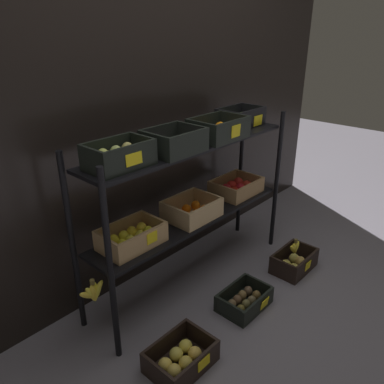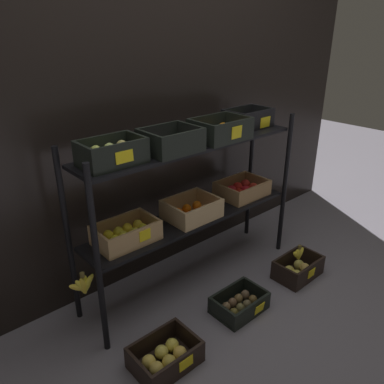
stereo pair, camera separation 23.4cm
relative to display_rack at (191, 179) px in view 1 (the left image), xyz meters
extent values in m
plane|color=slate|center=(0.02, 0.00, -0.74)|extent=(10.00, 10.00, 0.00)
cube|color=black|center=(0.02, 0.37, 0.25)|extent=(3.90, 0.12, 1.98)
cylinder|color=black|center=(-0.73, -0.16, -0.21)|extent=(0.03, 0.03, 1.05)
cylinder|color=black|center=(0.77, -0.16, -0.21)|extent=(0.03, 0.03, 1.05)
cylinder|color=black|center=(-0.73, 0.17, -0.21)|extent=(0.03, 0.03, 1.05)
cylinder|color=black|center=(0.77, 0.17, -0.21)|extent=(0.03, 0.03, 1.05)
cube|color=black|center=(0.02, 0.00, -0.27)|extent=(1.47, 0.29, 0.02)
cube|color=black|center=(0.02, 0.00, 0.21)|extent=(1.47, 0.29, 0.02)
cube|color=tan|center=(-0.46, 0.02, -0.26)|extent=(0.35, 0.22, 0.01)
cube|color=tan|center=(-0.46, -0.09, -0.20)|extent=(0.35, 0.02, 0.11)
cube|color=tan|center=(-0.46, 0.12, -0.20)|extent=(0.35, 0.02, 0.11)
cube|color=tan|center=(-0.63, 0.02, -0.20)|extent=(0.02, 0.19, 0.11)
cube|color=tan|center=(-0.30, 0.02, -0.20)|extent=(0.02, 0.19, 0.11)
ellipsoid|color=yellow|center=(-0.55, -0.02, -0.21)|extent=(0.06, 0.06, 0.08)
ellipsoid|color=yellow|center=(-0.50, -0.01, -0.21)|extent=(0.06, 0.06, 0.08)
ellipsoid|color=yellow|center=(-0.43, -0.02, -0.21)|extent=(0.06, 0.06, 0.08)
ellipsoid|color=yellow|center=(-0.37, -0.01, -0.21)|extent=(0.06, 0.06, 0.08)
ellipsoid|color=yellow|center=(-0.56, 0.05, -0.21)|extent=(0.06, 0.06, 0.08)
ellipsoid|color=yellow|center=(-0.49, 0.05, -0.21)|extent=(0.06, 0.06, 0.08)
ellipsoid|color=yellow|center=(-0.43, 0.05, -0.21)|extent=(0.06, 0.06, 0.08)
ellipsoid|color=yellow|center=(-0.37, 0.05, -0.21)|extent=(0.06, 0.06, 0.08)
cube|color=yellow|center=(-0.41, -0.10, -0.19)|extent=(0.07, 0.01, 0.06)
cube|color=tan|center=(0.01, 0.00, -0.26)|extent=(0.32, 0.26, 0.01)
cube|color=tan|center=(0.01, -0.12, -0.20)|extent=(0.32, 0.02, 0.11)
cube|color=tan|center=(0.01, 0.12, -0.20)|extent=(0.32, 0.02, 0.11)
cube|color=tan|center=(-0.15, 0.00, -0.20)|extent=(0.02, 0.23, 0.11)
cube|color=tan|center=(0.16, 0.00, -0.20)|extent=(0.02, 0.23, 0.11)
sphere|color=orange|center=(-0.07, -0.04, -0.22)|extent=(0.06, 0.06, 0.06)
sphere|color=orange|center=(0.01, -0.05, -0.22)|extent=(0.06, 0.06, 0.06)
sphere|color=orange|center=(0.08, -0.05, -0.22)|extent=(0.06, 0.06, 0.06)
sphere|color=orange|center=(-0.07, 0.04, -0.22)|extent=(0.06, 0.06, 0.06)
sphere|color=orange|center=(0.00, 0.04, -0.22)|extent=(0.06, 0.06, 0.06)
sphere|color=orange|center=(0.09, 0.04, -0.22)|extent=(0.06, 0.06, 0.06)
cube|color=#A87F51|center=(0.50, 0.01, -0.26)|extent=(0.34, 0.26, 0.01)
cube|color=#A87F51|center=(0.50, -0.11, -0.20)|extent=(0.34, 0.02, 0.10)
cube|color=#A87F51|center=(0.50, 0.14, -0.20)|extent=(0.34, 0.02, 0.10)
cube|color=#A87F51|center=(0.34, 0.01, -0.20)|extent=(0.02, 0.22, 0.10)
cube|color=#A87F51|center=(0.66, 0.01, -0.20)|extent=(0.02, 0.22, 0.10)
sphere|color=red|center=(0.42, -0.02, -0.22)|extent=(0.07, 0.07, 0.07)
sphere|color=red|center=(0.50, -0.02, -0.22)|extent=(0.07, 0.07, 0.07)
sphere|color=red|center=(0.58, -0.02, -0.22)|extent=(0.07, 0.07, 0.07)
sphere|color=red|center=(0.42, 0.05, -0.22)|extent=(0.07, 0.07, 0.07)
sphere|color=red|center=(0.50, 0.06, -0.22)|extent=(0.07, 0.07, 0.07)
sphere|color=red|center=(0.58, 0.06, -0.22)|extent=(0.07, 0.07, 0.07)
cube|color=black|center=(-0.52, -0.01, 0.22)|extent=(0.32, 0.20, 0.01)
cube|color=black|center=(-0.52, -0.10, 0.29)|extent=(0.32, 0.02, 0.12)
cube|color=black|center=(-0.52, 0.08, 0.29)|extent=(0.32, 0.02, 0.12)
cube|color=black|center=(-0.67, -0.01, 0.29)|extent=(0.02, 0.17, 0.12)
cube|color=black|center=(-0.37, -0.01, 0.29)|extent=(0.02, 0.17, 0.12)
ellipsoid|color=#B4C154|center=(-0.59, -0.03, 0.27)|extent=(0.07, 0.07, 0.09)
ellipsoid|color=#B2BD51|center=(-0.52, -0.03, 0.27)|extent=(0.07, 0.07, 0.09)
ellipsoid|color=tan|center=(-0.45, -0.04, 0.27)|extent=(0.07, 0.07, 0.09)
ellipsoid|color=#B1BE50|center=(-0.59, 0.02, 0.27)|extent=(0.07, 0.07, 0.09)
ellipsoid|color=#A7B860|center=(-0.52, 0.01, 0.27)|extent=(0.07, 0.07, 0.09)
ellipsoid|color=tan|center=(-0.45, 0.02, 0.27)|extent=(0.07, 0.07, 0.09)
cube|color=yellow|center=(-0.51, -0.11, 0.28)|extent=(0.10, 0.01, 0.06)
cube|color=black|center=(-0.17, -0.04, 0.22)|extent=(0.30, 0.24, 0.01)
cube|color=black|center=(-0.17, -0.15, 0.29)|extent=(0.30, 0.02, 0.12)
cube|color=black|center=(-0.17, 0.08, 0.29)|extent=(0.30, 0.02, 0.12)
cube|color=black|center=(-0.32, -0.04, 0.29)|extent=(0.02, 0.21, 0.12)
cube|color=black|center=(-0.03, -0.04, 0.29)|extent=(0.02, 0.21, 0.12)
sphere|color=#652850|center=(-0.26, -0.09, 0.25)|extent=(0.05, 0.05, 0.05)
sphere|color=#642F5C|center=(-0.20, -0.09, 0.25)|extent=(0.05, 0.05, 0.05)
sphere|color=#552D54|center=(-0.14, -0.09, 0.25)|extent=(0.05, 0.05, 0.05)
sphere|color=#652159|center=(-0.09, -0.09, 0.25)|extent=(0.05, 0.05, 0.05)
sphere|color=#671A55|center=(-0.26, -0.03, 0.25)|extent=(0.05, 0.05, 0.05)
sphere|color=#5F225A|center=(-0.20, -0.04, 0.25)|extent=(0.05, 0.05, 0.05)
sphere|color=#632C52|center=(-0.14, -0.03, 0.25)|extent=(0.05, 0.05, 0.05)
sphere|color=#622E54|center=(-0.09, -0.04, 0.25)|extent=(0.05, 0.05, 0.05)
sphere|color=#6D2D4F|center=(-0.26, 0.02, 0.25)|extent=(0.05, 0.05, 0.05)
sphere|color=#562A4C|center=(-0.20, 0.02, 0.25)|extent=(0.05, 0.05, 0.05)
sphere|color=#671E57|center=(-0.15, 0.02, 0.25)|extent=(0.05, 0.05, 0.05)
sphere|color=#632E4A|center=(-0.09, 0.02, 0.25)|extent=(0.05, 0.05, 0.05)
cube|color=black|center=(0.20, -0.04, 0.22)|extent=(0.34, 0.24, 0.01)
cube|color=black|center=(0.20, -0.16, 0.29)|extent=(0.34, 0.02, 0.12)
cube|color=black|center=(0.20, 0.07, 0.29)|extent=(0.34, 0.02, 0.12)
cube|color=black|center=(0.04, -0.04, 0.29)|extent=(0.02, 0.21, 0.12)
cube|color=black|center=(0.36, -0.04, 0.29)|extent=(0.02, 0.21, 0.12)
sphere|color=orange|center=(0.14, -0.08, 0.27)|extent=(0.07, 0.07, 0.07)
sphere|color=orange|center=(0.26, -0.08, 0.27)|extent=(0.07, 0.07, 0.07)
sphere|color=orange|center=(0.14, -0.01, 0.27)|extent=(0.07, 0.07, 0.07)
sphere|color=orange|center=(0.26, -0.01, 0.27)|extent=(0.07, 0.07, 0.07)
cube|color=yellow|center=(0.21, -0.17, 0.28)|extent=(0.08, 0.01, 0.07)
cube|color=black|center=(0.56, 0.05, 0.22)|extent=(0.31, 0.21, 0.01)
cube|color=black|center=(0.56, -0.05, 0.28)|extent=(0.31, 0.02, 0.11)
cube|color=black|center=(0.56, 0.15, 0.28)|extent=(0.31, 0.02, 0.11)
cube|color=black|center=(0.41, 0.05, 0.28)|extent=(0.02, 0.18, 0.11)
cube|color=black|center=(0.70, 0.05, 0.28)|extent=(0.02, 0.18, 0.11)
sphere|color=#97C546|center=(0.51, 0.02, 0.26)|extent=(0.07, 0.07, 0.07)
sphere|color=#7FC148|center=(0.61, 0.02, 0.26)|extent=(0.07, 0.07, 0.07)
sphere|color=#83C249|center=(0.51, 0.07, 0.26)|extent=(0.07, 0.07, 0.07)
sphere|color=#86B93A|center=(0.61, 0.07, 0.26)|extent=(0.07, 0.07, 0.07)
cube|color=yellow|center=(0.61, -0.06, 0.26)|extent=(0.10, 0.01, 0.07)
cylinder|color=brown|center=(-0.77, -0.05, -0.31)|extent=(0.02, 0.02, 0.02)
ellipsoid|color=yellow|center=(-0.80, -0.05, -0.37)|extent=(0.10, 0.03, 0.08)
ellipsoid|color=yellow|center=(-0.79, -0.05, -0.37)|extent=(0.07, 0.03, 0.11)
ellipsoid|color=yellow|center=(-0.78, -0.06, -0.37)|extent=(0.05, 0.03, 0.11)
ellipsoid|color=yellow|center=(-0.77, -0.05, -0.37)|extent=(0.05, 0.03, 0.11)
ellipsoid|color=yellow|center=(-0.76, -0.06, -0.37)|extent=(0.08, 0.03, 0.11)
ellipsoid|color=yellow|center=(-0.75, -0.05, -0.37)|extent=(0.10, 0.03, 0.10)
cube|color=black|center=(-0.56, -0.45, -0.73)|extent=(0.33, 0.24, 0.01)
cube|color=black|center=(-0.56, -0.56, -0.67)|extent=(0.33, 0.02, 0.12)
cube|color=black|center=(-0.56, -0.34, -0.67)|extent=(0.33, 0.02, 0.12)
cube|color=black|center=(-0.72, -0.45, -0.67)|extent=(0.02, 0.21, 0.12)
cube|color=black|center=(-0.41, -0.45, -0.67)|extent=(0.02, 0.21, 0.12)
sphere|color=gold|center=(-0.64, -0.48, -0.69)|extent=(0.07, 0.07, 0.07)
sphere|color=gold|center=(-0.57, -0.49, -0.69)|extent=(0.07, 0.07, 0.07)
sphere|color=#E7BB4B|center=(-0.49, -0.48, -0.69)|extent=(0.07, 0.07, 0.07)
sphere|color=#DDBD4C|center=(-0.65, -0.42, -0.69)|extent=(0.07, 0.07, 0.07)
sphere|color=#D2C24E|center=(-0.56, -0.41, -0.69)|extent=(0.07, 0.07, 0.07)
sphere|color=gold|center=(-0.49, -0.41, -0.69)|extent=(0.07, 0.07, 0.07)
cube|color=yellow|center=(-0.53, -0.57, -0.66)|extent=(0.09, 0.01, 0.06)
cube|color=black|center=(0.02, -0.43, -0.73)|extent=(0.32, 0.22, 0.01)
cube|color=black|center=(0.02, -0.53, -0.68)|extent=(0.32, 0.02, 0.10)
cube|color=black|center=(0.02, -0.32, -0.68)|extent=(0.32, 0.02, 0.10)
cube|color=black|center=(-0.13, -0.43, -0.68)|extent=(0.02, 0.19, 0.10)
cube|color=black|center=(0.17, -0.43, -0.68)|extent=(0.02, 0.19, 0.10)
ellipsoid|color=brown|center=(-0.07, -0.46, -0.69)|extent=(0.05, 0.05, 0.07)
ellipsoid|color=brown|center=(-0.01, -0.46, -0.69)|extent=(0.05, 0.05, 0.07)
ellipsoid|color=brown|center=(0.05, -0.46, -0.69)|extent=(0.05, 0.05, 0.07)
ellipsoid|color=brown|center=(0.11, -0.46, -0.69)|extent=(0.05, 0.05, 0.07)
ellipsoid|color=brown|center=(-0.06, -0.39, -0.69)|extent=(0.05, 0.05, 0.07)
ellipsoid|color=brown|center=(-0.01, -0.39, -0.69)|extent=(0.05, 0.05, 0.07)
ellipsoid|color=brown|center=(0.05, -0.39, -0.69)|extent=(0.05, 0.05, 0.07)
ellipsoid|color=brown|center=(0.11, -0.39, -0.69)|extent=(0.05, 0.05, 0.07)
cube|color=yellow|center=(0.07, -0.54, -0.69)|extent=(0.08, 0.01, 0.07)
cube|color=black|center=(0.58, -0.46, -0.73)|extent=(0.33, 0.21, 0.01)
cube|color=black|center=(0.58, -0.55, -0.66)|extent=(0.33, 0.02, 0.12)
cube|color=black|center=(0.58, -0.36, -0.66)|extent=(0.33, 0.02, 0.12)
cube|color=black|center=(0.42, -0.46, -0.66)|extent=(0.02, 0.18, 0.12)
cube|color=black|center=(0.74, -0.46, -0.66)|extent=(0.02, 0.18, 0.12)
sphere|color=#DBC64F|center=(0.52, -0.49, -0.69)|extent=(0.07, 0.07, 0.07)
sphere|color=#E1B455|center=(0.63, -0.48, -0.69)|extent=(0.07, 0.07, 0.07)
sphere|color=#D7C24C|center=(0.52, -0.43, -0.69)|extent=(0.07, 0.07, 0.07)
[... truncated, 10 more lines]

